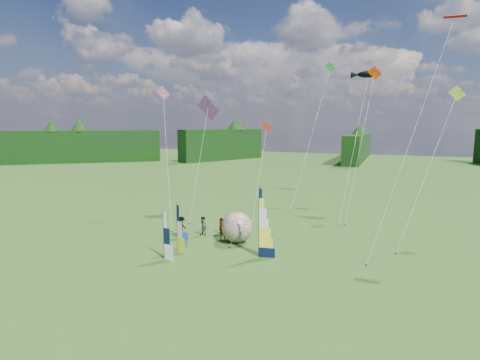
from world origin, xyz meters
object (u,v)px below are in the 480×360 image
at_px(spectator_d, 221,226).
at_px(kite_whale, 355,136).
at_px(feather_banner_main, 259,223).
at_px(side_banner_far, 164,236).
at_px(bol_inflatable, 237,227).
at_px(side_banner_left, 177,229).
at_px(spectator_a, 223,229).
at_px(spectator_c, 181,227).
at_px(spectator_b, 203,226).
at_px(camp_chair, 184,240).

bearing_deg(spectator_d, kite_whale, -80.09).
bearing_deg(feather_banner_main, side_banner_far, -163.17).
height_order(feather_banner_main, kite_whale, kite_whale).
distance_m(feather_banner_main, bol_inflatable, 4.10).
xyz_separation_m(bol_inflatable, kite_whale, (7.73, 13.92, 7.24)).
height_order(side_banner_left, bol_inflatable, side_banner_left).
height_order(spectator_a, kite_whale, kite_whale).
relative_size(spectator_c, kite_whale, 0.11).
bearing_deg(feather_banner_main, spectator_a, 136.33).
bearing_deg(feather_banner_main, spectator_b, 142.87).
bearing_deg(spectator_d, bol_inflatable, -166.29).
bearing_deg(side_banner_left, feather_banner_main, 31.46).
bearing_deg(spectator_c, kite_whale, -34.18).
relative_size(spectator_b, spectator_c, 0.90).
distance_m(side_banner_far, bol_inflatable, 6.65).
height_order(side_banner_far, spectator_c, side_banner_far).
relative_size(spectator_c, spectator_d, 1.26).
relative_size(side_banner_left, bol_inflatable, 1.45).
xyz_separation_m(side_banner_far, spectator_a, (1.90, 5.92, -0.88)).
bearing_deg(spectator_a, spectator_d, 90.98).
relative_size(bol_inflatable, spectator_d, 1.70).
bearing_deg(spectator_b, feather_banner_main, -8.54).
bearing_deg(spectator_b, side_banner_left, -68.73).
bearing_deg(side_banner_left, bol_inflatable, 69.81).
xyz_separation_m(side_banner_far, kite_whale, (11.00, 19.70, 6.74)).
height_order(side_banner_left, spectator_b, side_banner_left).
xyz_separation_m(side_banner_left, bol_inflatable, (3.25, 4.01, -0.57)).
xyz_separation_m(side_banner_left, kite_whale, (10.97, 17.94, 6.67)).
bearing_deg(camp_chair, feather_banner_main, -23.74).
bearing_deg(side_banner_left, camp_chair, 119.25).
bearing_deg(spectator_b, spectator_c, -117.73).
height_order(spectator_b, kite_whale, kite_whale).
xyz_separation_m(side_banner_far, spectator_d, (1.08, 7.29, -1.03)).
xyz_separation_m(spectator_b, spectator_c, (-1.40, -1.35, 0.10)).
height_order(feather_banner_main, spectator_b, feather_banner_main).
height_order(bol_inflatable, camp_chair, bol_inflatable).
bearing_deg(spectator_a, kite_whale, 26.87).
xyz_separation_m(spectator_a, kite_whale, (9.10, 13.77, 7.62)).
xyz_separation_m(spectator_a, spectator_d, (-0.81, 1.37, -0.15)).
distance_m(side_banner_left, camp_chair, 1.95).
bearing_deg(spectator_a, spectator_c, 165.17).
relative_size(side_banner_far, spectator_b, 2.10).
bearing_deg(spectator_d, spectator_c, 89.02).
xyz_separation_m(side_banner_far, camp_chair, (-0.24, 3.17, -1.25)).
relative_size(spectator_b, camp_chair, 1.60).
xyz_separation_m(side_banner_left, spectator_b, (-0.24, 4.59, -1.00)).
height_order(bol_inflatable, spectator_a, bol_inflatable).
xyz_separation_m(side_banner_left, camp_chair, (-0.26, 1.41, -1.31)).
bearing_deg(camp_chair, bol_inflatable, 13.17).
distance_m(spectator_d, camp_chair, 4.34).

